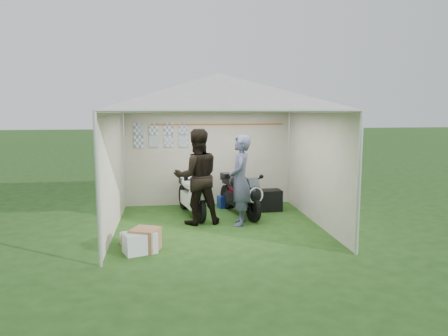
{
  "coord_description": "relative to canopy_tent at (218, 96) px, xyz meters",
  "views": [
    {
      "loc": [
        -0.99,
        -8.43,
        2.35
      ],
      "look_at": [
        0.16,
        0.35,
        1.12
      ],
      "focal_mm": 35.0,
      "sensor_mm": 36.0,
      "label": 1
    }
  ],
  "objects": [
    {
      "name": "crate_1",
      "position": [
        -1.37,
        -1.38,
        -2.39
      ],
      "size": [
        0.55,
        0.55,
        0.37
      ],
      "primitive_type": "cube",
      "rotation": [
        0.0,
        0.0,
        -0.4
      ],
      "color": "#926545",
      "rests_on": "ground"
    },
    {
      "name": "motorcycle_white",
      "position": [
        -0.45,
        0.81,
        -2.06
      ],
      "size": [
        0.67,
        1.86,
        0.92
      ],
      "rotation": [
        0.0,
        0.0,
        0.21
      ],
      "color": "black",
      "rests_on": "ground"
    },
    {
      "name": "motorcycle_black",
      "position": [
        0.6,
        0.72,
        -2.06
      ],
      "size": [
        0.77,
        1.82,
        0.92
      ],
      "rotation": [
        0.0,
        0.0,
        0.28
      ],
      "color": "black",
      "rests_on": "ground"
    },
    {
      "name": "crate_3",
      "position": [
        -1.51,
        -1.37,
        -2.44
      ],
      "size": [
        0.49,
        0.43,
        0.27
      ],
      "primitive_type": "cube",
      "rotation": [
        0.0,
        0.0,
        -0.42
      ],
      "color": "olive",
      "rests_on": "ground"
    },
    {
      "name": "person_dark_jacket",
      "position": [
        -0.4,
        0.22,
        -1.61
      ],
      "size": [
        1.03,
        0.85,
        1.93
      ],
      "primitive_type": "imported",
      "rotation": [
        0.0,
        0.0,
        3.28
      ],
      "color": "black",
      "rests_on": "ground"
    },
    {
      "name": "crate_0",
      "position": [
        -1.46,
        -1.47,
        -2.41
      ],
      "size": [
        0.61,
        0.54,
        0.34
      ],
      "primitive_type": "cube",
      "rotation": [
        0.0,
        0.0,
        0.36
      ],
      "color": "silver",
      "rests_on": "ground"
    },
    {
      "name": "ground",
      "position": [
        0.0,
        -0.03,
        -2.58
      ],
      "size": [
        80.0,
        80.0,
        0.0
      ],
      "primitive_type": "plane",
      "color": "#204315",
      "rests_on": "ground"
    },
    {
      "name": "crate_2",
      "position": [
        -1.68,
        -0.98,
        -2.48
      ],
      "size": [
        0.31,
        0.28,
        0.2
      ],
      "primitive_type": "cube",
      "rotation": [
        0.0,
        0.0,
        0.25
      ],
      "color": "silver",
      "rests_on": "ground"
    },
    {
      "name": "person_blue_jacket",
      "position": [
        0.45,
        0.01,
        -1.67
      ],
      "size": [
        0.56,
        0.74,
        1.81
      ],
      "primitive_type": "imported",
      "rotation": [
        0.0,
        0.0,
        -1.78
      ],
      "color": "slate",
      "rests_on": "ground"
    },
    {
      "name": "equipment_box",
      "position": [
        1.34,
        1.12,
        -2.33
      ],
      "size": [
        0.5,
        0.41,
        0.48
      ],
      "primitive_type": "cube",
      "rotation": [
        0.0,
        0.0,
        0.06
      ],
      "color": "black",
      "rests_on": "ground"
    },
    {
      "name": "paddock_stand",
      "position": [
        0.37,
        1.54,
        -2.43
      ],
      "size": [
        0.43,
        0.33,
        0.29
      ],
      "primitive_type": "cube",
      "rotation": [
        0.0,
        0.0,
        0.28
      ],
      "color": "#1F39C0",
      "rests_on": "ground"
    },
    {
      "name": "canopy_tent",
      "position": [
        0.0,
        0.0,
        0.0
      ],
      "size": [
        5.66,
        5.66,
        3.0
      ],
      "color": "silver",
      "rests_on": "ground"
    }
  ]
}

